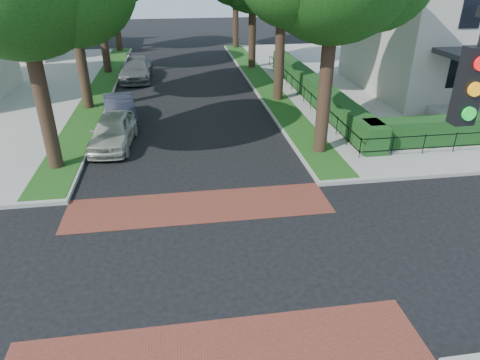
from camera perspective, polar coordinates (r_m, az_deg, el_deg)
name	(u,v)px	position (r m, az deg, el deg)	size (l,w,h in m)	color
ground	(207,264)	(12.13, -4.39, -11.16)	(120.00, 120.00, 0.00)	black
sidewalk_ne	(452,77)	(35.64, 26.47, 12.24)	(30.00, 30.00, 0.15)	gray
crosswalk_far	(200,206)	(14.77, -5.41, -3.53)	(9.00, 2.20, 0.01)	maroon
crosswalk_near	(220,358)	(9.80, -2.73, -22.65)	(9.00, 2.20, 0.01)	maroon
grass_strip_ne	(263,82)	(30.14, 3.06, 12.88)	(1.60, 29.80, 0.02)	#1E4413
grass_strip_nw	(101,88)	(29.96, -18.08, 11.53)	(1.60, 29.80, 0.02)	#1E4413
hedge_main_road	(314,88)	(26.74, 9.81, 12.01)	(1.00, 18.00, 1.20)	#153F17
fence_main_road	(301,91)	(26.54, 8.11, 11.69)	(0.06, 18.00, 0.90)	black
parked_car_front	(113,131)	(20.16, -16.57, 6.27)	(1.72, 4.27, 1.45)	#B6B7A5
parked_car_middle	(120,109)	(23.33, -15.75, 9.06)	(1.47, 4.22, 1.39)	#1E212D
parked_car_rear	(136,69)	(32.25, -13.65, 14.19)	(2.10, 5.16, 1.50)	slate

